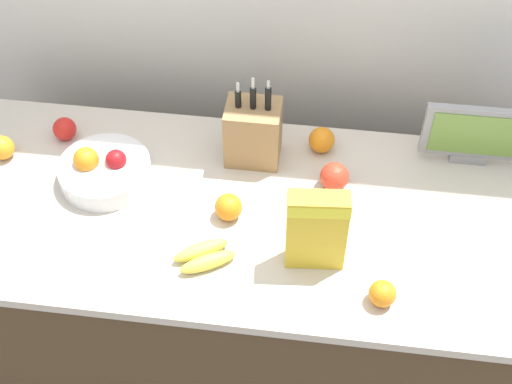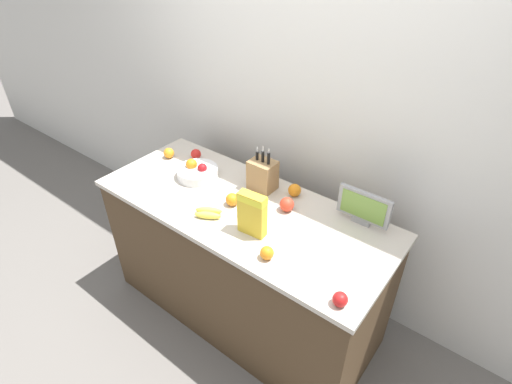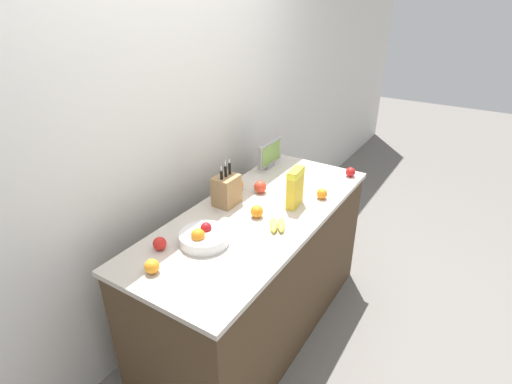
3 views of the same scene
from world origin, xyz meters
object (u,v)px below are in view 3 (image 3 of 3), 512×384
(knife_block, at_px, (226,190))
(apple_rear, at_px, (260,187))
(small_monitor, at_px, (270,154))
(orange_mid_right, at_px, (238,184))
(orange_near_bowl, at_px, (152,266))
(banana_bunch, at_px, (277,225))
(apple_front, at_px, (160,244))
(orange_front_left, at_px, (257,211))
(cereal_box, at_px, (295,186))
(fruit_bowl, at_px, (204,237))
(orange_front_center, at_px, (322,194))
(apple_by_knife_block, at_px, (350,172))

(knife_block, bearing_deg, apple_rear, -21.23)
(small_monitor, xyz_separation_m, orange_mid_right, (-0.43, -0.00, -0.07))
(orange_near_bowl, bearing_deg, banana_bunch, -24.92)
(small_monitor, distance_m, banana_bunch, 0.84)
(banana_bunch, xyz_separation_m, orange_mid_right, (0.27, 0.46, 0.02))
(apple_front, distance_m, orange_front_left, 0.59)
(small_monitor, height_order, banana_bunch, small_monitor)
(apple_front, height_order, orange_front_left, orange_front_left)
(cereal_box, height_order, banana_bunch, cereal_box)
(knife_block, relative_size, cereal_box, 1.20)
(fruit_bowl, relative_size, orange_front_center, 3.82)
(orange_mid_right, bearing_deg, banana_bunch, -120.75)
(cereal_box, bearing_deg, orange_near_bowl, 158.98)
(orange_near_bowl, bearing_deg, knife_block, 7.56)
(orange_near_bowl, xyz_separation_m, orange_front_center, (1.11, -0.37, -0.00))
(apple_front, height_order, orange_front_center, apple_front)
(apple_front, xyz_separation_m, orange_near_bowl, (-0.16, -0.10, 0.00))
(small_monitor, distance_m, orange_front_left, 0.73)
(apple_rear, xyz_separation_m, orange_mid_right, (-0.05, 0.15, -0.00))
(fruit_bowl, distance_m, apple_front, 0.23)
(knife_block, relative_size, apple_by_knife_block, 4.30)
(fruit_bowl, xyz_separation_m, apple_by_knife_block, (1.21, -0.36, -0.00))
(fruit_bowl, relative_size, apple_by_knife_block, 3.86)
(fruit_bowl, bearing_deg, apple_front, 137.03)
(knife_block, bearing_deg, fruit_bowl, -160.07)
(apple_rear, bearing_deg, apple_front, 172.98)
(apple_rear, xyz_separation_m, orange_front_left, (-0.28, -0.15, -0.00))
(apple_front, bearing_deg, knife_block, -0.63)
(banana_bunch, xyz_separation_m, apple_by_knife_block, (0.87, -0.10, 0.01))
(knife_block, xyz_separation_m, orange_front_center, (0.38, -0.47, -0.06))
(small_monitor, bearing_deg, apple_by_knife_block, -73.17)
(cereal_box, bearing_deg, knife_block, 114.44)
(apple_front, relative_size, apple_by_knife_block, 1.04)
(knife_block, distance_m, apple_rear, 0.27)
(fruit_bowl, relative_size, orange_mid_right, 3.38)
(knife_block, height_order, apple_rear, knife_block)
(orange_front_left, bearing_deg, orange_front_center, -28.62)
(orange_near_bowl, bearing_deg, orange_front_left, -11.83)
(fruit_bowl, bearing_deg, banana_bunch, -37.21)
(orange_mid_right, bearing_deg, fruit_bowl, -161.58)
(orange_mid_right, relative_size, orange_front_center, 1.13)
(banana_bunch, bearing_deg, orange_front_left, 76.49)
(cereal_box, distance_m, orange_front_left, 0.29)
(small_monitor, height_order, orange_near_bowl, small_monitor)
(cereal_box, relative_size, apple_rear, 2.94)
(small_monitor, bearing_deg, fruit_bowl, -168.70)
(apple_by_knife_block, relative_size, orange_front_left, 0.90)
(fruit_bowl, bearing_deg, cereal_box, -19.33)
(apple_rear, bearing_deg, knife_block, 158.77)
(banana_bunch, xyz_separation_m, orange_front_left, (0.04, 0.16, 0.02))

